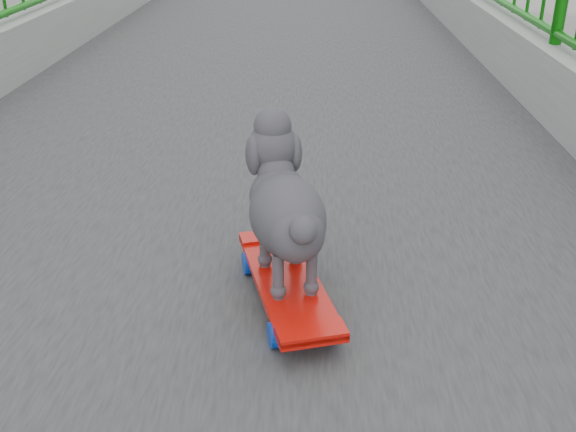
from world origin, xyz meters
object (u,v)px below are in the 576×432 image
(skateboard, at_px, (287,285))
(car_5, at_px, (5,285))
(car_0, at_px, (6,279))
(poodle, at_px, (285,205))

(skateboard, height_order, car_5, skateboard)
(skateboard, xyz_separation_m, car_0, (-6.21, 10.35, -6.32))
(car_5, bearing_deg, poodle, -58.70)
(skateboard, bearing_deg, car_5, 105.84)
(skateboard, relative_size, poodle, 1.31)
(car_0, xyz_separation_m, car_5, (0.00, -0.11, -0.08))
(skateboard, bearing_deg, poodle, 90.00)
(skateboard, bearing_deg, car_0, 105.57)
(skateboard, xyz_separation_m, poodle, (-0.01, 0.02, 0.21))
(poodle, height_order, car_5, poodle)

